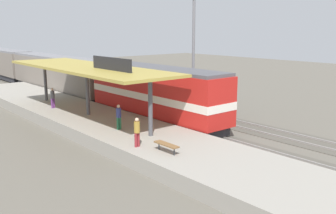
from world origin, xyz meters
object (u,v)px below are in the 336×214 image
object	(u,v)px
person_waiting	(119,116)
platform_bench	(166,145)
person_boarding	(137,131)
light_mast	(194,19)
freight_car	(167,88)
passenger_carriage_rear	(0,62)
passenger_carriage_front	(58,74)
person_walking	(53,97)
locomotive	(155,94)

from	to	relation	value
person_waiting	platform_bench	bearing A→B (deg)	-97.03
person_waiting	person_boarding	world-z (taller)	same
platform_bench	person_waiting	size ratio (longest dim) A/B	0.99
light_mast	person_boarding	size ratio (longest dim) A/B	6.84
freight_car	person_boarding	distance (m)	15.42
passenger_carriage_rear	freight_car	bearing A→B (deg)	-82.47
passenger_carriage_front	person_walking	bearing A→B (deg)	-116.97
locomotive	passenger_carriage_front	distance (m)	18.00
freight_car	passenger_carriage_rear	bearing A→B (deg)	97.53
platform_bench	person_waiting	xyz separation A→B (m)	(0.72, 5.80, 0.51)
person_walking	person_boarding	world-z (taller)	same
locomotive	freight_car	size ratio (longest dim) A/B	1.20
platform_bench	person_walking	distance (m)	15.40
platform_bench	passenger_carriage_front	distance (m)	27.18
passenger_carriage_rear	person_waiting	world-z (taller)	passenger_carriage_rear
passenger_carriage_rear	person_boarding	distance (m)	45.89
light_mast	person_walking	size ratio (longest dim) A/B	6.84
passenger_carriage_front	person_boarding	size ratio (longest dim) A/B	11.70
passenger_carriage_rear	freight_car	size ratio (longest dim) A/B	1.67
freight_car	person_boarding	xyz separation A→B (m)	(-11.21, -10.59, -0.12)
passenger_carriage_rear	person_walking	xyz separation A→B (m)	(-5.65, -31.90, -0.46)
locomotive	passenger_carriage_rear	size ratio (longest dim) A/B	0.72
light_mast	person_walking	distance (m)	15.30
light_mast	person_waiting	xyz separation A→B (m)	(-13.08, -6.39, -6.54)
locomotive	freight_car	distance (m)	6.10
freight_car	light_mast	world-z (taller)	light_mast
platform_bench	person_waiting	distance (m)	5.86
light_mast	person_boarding	distance (m)	18.89
locomotive	person_boarding	world-z (taller)	locomotive
person_waiting	passenger_carriage_rear	bearing A→B (deg)	82.74
locomotive	person_walking	bearing A→B (deg)	129.33
platform_bench	passenger_carriage_rear	size ratio (longest dim) A/B	0.08
passenger_carriage_front	person_walking	distance (m)	12.47
platform_bench	person_boarding	size ratio (longest dim) A/B	0.99
passenger_carriage_front	freight_car	distance (m)	14.76
light_mast	person_walking	world-z (taller)	light_mast
freight_car	person_walking	size ratio (longest dim) A/B	7.02
platform_bench	person_boarding	xyz separation A→B (m)	(-0.61, 1.89, 0.51)
person_walking	person_boarding	bearing A→B (deg)	-94.07
passenger_carriage_rear	light_mast	bearing A→B (deg)	-77.47
light_mast	platform_bench	bearing A→B (deg)	-138.55
platform_bench	locomotive	world-z (taller)	locomotive
passenger_carriage_front	freight_car	bearing A→B (deg)	-71.83
platform_bench	freight_car	distance (m)	16.38
person_boarding	person_walking	bearing A→B (deg)	85.93
locomotive	passenger_carriage_rear	distance (m)	38.80
platform_bench	freight_car	size ratio (longest dim) A/B	0.14
freight_car	person_walking	xyz separation A→B (m)	(-10.25, 2.91, -0.12)
platform_bench	locomotive	size ratio (longest dim) A/B	0.12
passenger_carriage_rear	person_walking	size ratio (longest dim) A/B	11.70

